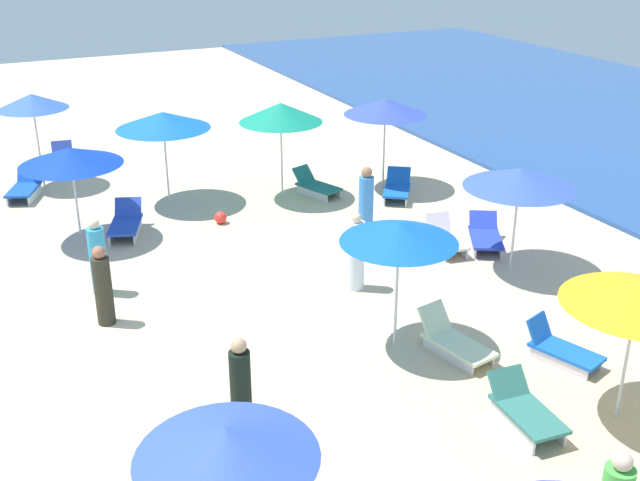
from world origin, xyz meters
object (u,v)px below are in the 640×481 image
at_px(umbrella_8, 70,156).
at_px(beachgoer_5, 356,254).
at_px(lounge_chair_2_1, 525,410).
at_px(umbrella_3, 281,113).
at_px(umbrella_5, 32,102).
at_px(beachgoer_3, 366,202).
at_px(lounge_chair_6_0, 397,189).
at_px(umbrella_1, 226,443).
at_px(umbrella_4, 399,232).
at_px(lounge_chair_0_1, 485,236).
at_px(umbrella_6, 385,107).
at_px(beachgoer_4, 98,259).
at_px(beach_ball_0, 221,218).
at_px(lounge_chair_8_0, 126,223).
at_px(lounge_chair_2_0, 561,349).
at_px(lounge_chair_4_0, 454,341).
at_px(beachgoer_1, 103,288).
at_px(lounge_chair_3_0, 316,186).
at_px(beachgoer_0, 241,389).
at_px(lounge_chair_5_0, 63,161).
at_px(lounge_chair_5_1, 25,188).
at_px(lounge_chair_0_0, 445,239).
at_px(umbrella_9, 163,120).
at_px(umbrella_2, 639,292).
at_px(umbrella_0, 520,178).

xyz_separation_m(umbrella_8, beachgoer_5, (5.06, 4.67, -1.28)).
distance_m(lounge_chair_2_1, umbrella_3, 11.12).
relative_size(umbrella_5, beachgoer_3, 1.57).
distance_m(lounge_chair_6_0, beachgoer_3, 2.66).
bearing_deg(umbrella_1, umbrella_3, 154.61).
bearing_deg(umbrella_3, umbrella_4, -8.64).
distance_m(lounge_chair_0_1, umbrella_6, 5.05).
xyz_separation_m(lounge_chair_0_1, beachgoer_4, (-1.47, -8.47, 0.49)).
bearing_deg(beachgoer_3, beach_ball_0, -54.11).
relative_size(umbrella_8, beach_ball_0, 7.61).
height_order(lounge_chair_8_0, beach_ball_0, lounge_chair_8_0).
height_order(lounge_chair_2_0, beachgoer_5, beachgoer_5).
distance_m(lounge_chair_4_0, lounge_chair_8_0, 8.86).
distance_m(lounge_chair_2_0, beachgoer_1, 8.33).
distance_m(umbrella_5, umbrella_8, 4.41).
bearing_deg(beach_ball_0, lounge_chair_8_0, -98.08).
distance_m(lounge_chair_2_0, lounge_chair_3_0, 9.52).
bearing_deg(beachgoer_0, beachgoer_5, -127.22).
bearing_deg(umbrella_4, lounge_chair_2_1, 10.96).
height_order(lounge_chair_3_0, beachgoer_3, beachgoer_3).
relative_size(lounge_chair_4_0, beachgoer_1, 0.97).
xyz_separation_m(lounge_chair_2_0, beachgoer_3, (-6.51, -0.29, 0.55)).
bearing_deg(umbrella_3, beachgoer_5, -7.86).
xyz_separation_m(lounge_chair_5_0, umbrella_8, (5.61, -0.48, 1.78)).
bearing_deg(umbrella_5, lounge_chair_5_1, -36.07).
relative_size(lounge_chair_0_0, umbrella_4, 0.57).
bearing_deg(lounge_chair_0_0, lounge_chair_8_0, 156.80).
xyz_separation_m(lounge_chair_5_1, beach_ball_0, (4.06, 4.16, -0.12)).
xyz_separation_m(lounge_chair_3_0, lounge_chair_5_1, (-3.15, -7.21, 0.03)).
relative_size(lounge_chair_2_0, beach_ball_0, 4.55).
distance_m(umbrella_6, umbrella_9, 5.91).
distance_m(lounge_chair_2_1, lounge_chair_3_0, 10.83).
bearing_deg(umbrella_5, umbrella_6, 63.56).
relative_size(lounge_chair_3_0, beachgoer_1, 0.96).
height_order(lounge_chair_0_1, umbrella_8, umbrella_8).
bearing_deg(umbrella_9, umbrella_2, 16.76).
relative_size(umbrella_2, lounge_chair_6_0, 1.57).
distance_m(lounge_chair_4_0, lounge_chair_5_1, 13.05).
bearing_deg(umbrella_5, lounge_chair_3_0, 59.20).
xyz_separation_m(lounge_chair_2_1, umbrella_3, (-10.90, 0.66, 2.06)).
xyz_separation_m(lounge_chair_0_0, umbrella_6, (-4.38, 0.87, 2.03)).
distance_m(umbrella_8, beachgoer_3, 6.89).
bearing_deg(lounge_chair_2_0, lounge_chair_0_0, 60.97).
bearing_deg(lounge_chair_5_0, beachgoer_1, -86.64).
relative_size(lounge_chair_0_1, lounge_chair_2_1, 1.14).
bearing_deg(lounge_chair_0_1, umbrella_0, -69.90).
xyz_separation_m(umbrella_1, lounge_chair_5_0, (-16.96, 0.71, -1.85)).
relative_size(lounge_chair_5_0, beach_ball_0, 4.82).
bearing_deg(lounge_chair_0_0, lounge_chair_4_0, -112.71).
bearing_deg(lounge_chair_2_0, umbrella_5, 98.02).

